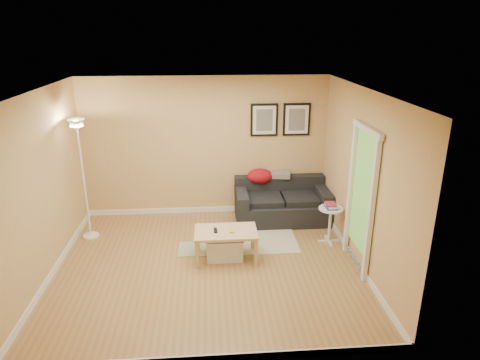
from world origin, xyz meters
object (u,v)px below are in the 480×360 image
at_px(coffee_table, 226,245).
at_px(storage_bin, 224,247).
at_px(floor_lamp, 84,184).
at_px(sofa, 282,201).
at_px(side_table, 330,225).
at_px(book_stack, 331,205).

xyz_separation_m(coffee_table, storage_bin, (-0.02, 0.04, -0.06)).
xyz_separation_m(storage_bin, floor_lamp, (-2.26, 0.87, 0.79)).
distance_m(sofa, side_table, 1.13).
relative_size(sofa, storage_bin, 2.97).
bearing_deg(sofa, book_stack, -54.85).
distance_m(storage_bin, side_table, 1.81).
relative_size(sofa, side_table, 2.78).
distance_m(sofa, coffee_table, 1.74).
relative_size(side_table, book_stack, 2.48).
height_order(sofa, coffee_table, sofa).
height_order(book_stack, floor_lamp, floor_lamp).
bearing_deg(sofa, floor_lamp, -172.66).
distance_m(coffee_table, storage_bin, 0.08).
bearing_deg(coffee_table, book_stack, -2.33).
distance_m(side_table, book_stack, 0.34).
bearing_deg(side_table, coffee_table, -166.49).
distance_m(coffee_table, floor_lamp, 2.56).
bearing_deg(storage_bin, coffee_table, -61.85).
bearing_deg(book_stack, sofa, 131.56).
distance_m(coffee_table, side_table, 1.79).
distance_m(book_stack, floor_lamp, 4.06).
distance_m(storage_bin, floor_lamp, 2.55).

